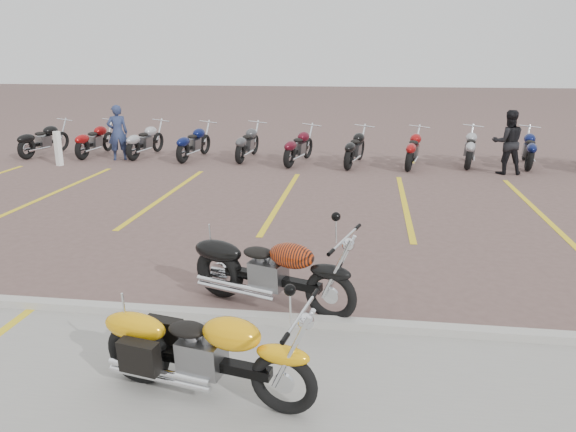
{
  "coord_description": "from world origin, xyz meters",
  "views": [
    {
      "loc": [
        1.85,
        -8.05,
        3.14
      ],
      "look_at": [
        0.68,
        0.12,
        0.75
      ],
      "focal_mm": 35.0,
      "sensor_mm": 36.0,
      "label": 1
    }
  ],
  "objects_px": {
    "yellow_cruiser": "(203,354)",
    "flame_cruiser": "(269,273)",
    "person_b": "(508,142)",
    "bollard": "(58,149)",
    "person_a": "(118,133)"
  },
  "relations": [
    {
      "from": "flame_cruiser",
      "to": "bollard",
      "type": "relative_size",
      "value": 2.21
    },
    {
      "from": "person_b",
      "to": "bollard",
      "type": "relative_size",
      "value": 1.72
    },
    {
      "from": "yellow_cruiser",
      "to": "person_b",
      "type": "distance_m",
      "value": 12.34
    },
    {
      "from": "person_a",
      "to": "bollard",
      "type": "relative_size",
      "value": 1.68
    },
    {
      "from": "person_a",
      "to": "bollard",
      "type": "bearing_deg",
      "value": 11.65
    },
    {
      "from": "yellow_cruiser",
      "to": "flame_cruiser",
      "type": "height_order",
      "value": "flame_cruiser"
    },
    {
      "from": "person_a",
      "to": "bollard",
      "type": "distance_m",
      "value": 1.79
    },
    {
      "from": "yellow_cruiser",
      "to": "person_a",
      "type": "xyz_separation_m",
      "value": [
        -6.11,
        11.69,
        0.39
      ]
    },
    {
      "from": "flame_cruiser",
      "to": "person_b",
      "type": "xyz_separation_m",
      "value": [
        4.9,
        9.18,
        0.39
      ]
    },
    {
      "from": "person_a",
      "to": "flame_cruiser",
      "type": "bearing_deg",
      "value": 94.69
    },
    {
      "from": "flame_cruiser",
      "to": "person_b",
      "type": "height_order",
      "value": "person_b"
    },
    {
      "from": "yellow_cruiser",
      "to": "person_b",
      "type": "height_order",
      "value": "person_b"
    },
    {
      "from": "yellow_cruiser",
      "to": "flame_cruiser",
      "type": "relative_size",
      "value": 0.97
    },
    {
      "from": "yellow_cruiser",
      "to": "bollard",
      "type": "height_order",
      "value": "bollard"
    },
    {
      "from": "flame_cruiser",
      "to": "person_b",
      "type": "bearing_deg",
      "value": 81.31
    }
  ]
}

